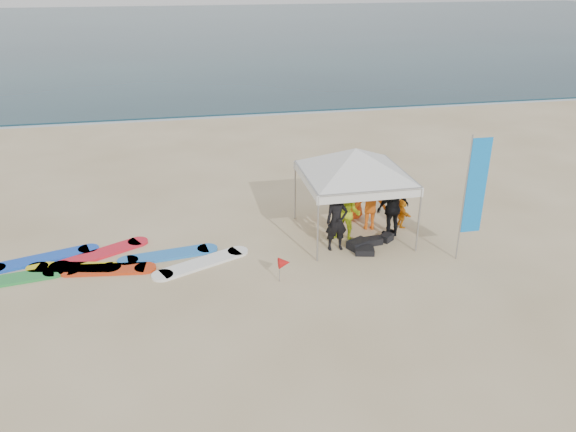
% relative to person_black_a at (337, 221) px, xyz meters
% --- Properties ---
extents(ground, '(120.00, 120.00, 0.00)m').
position_rel_person_black_a_xyz_m(ground, '(-1.23, -2.85, -0.81)').
color(ground, beige).
rests_on(ground, ground).
extents(ocean, '(160.00, 84.00, 0.08)m').
position_rel_person_black_a_xyz_m(ocean, '(-1.23, 57.15, -0.77)').
color(ocean, '#0C2633').
rests_on(ocean, ground).
extents(shoreline_foam, '(160.00, 1.20, 0.01)m').
position_rel_person_black_a_xyz_m(shoreline_foam, '(-1.23, 15.35, -0.81)').
color(shoreline_foam, silver).
rests_on(shoreline_foam, ground).
extents(person_black_a, '(0.60, 0.39, 1.63)m').
position_rel_person_black_a_xyz_m(person_black_a, '(0.00, 0.00, 0.00)').
color(person_black_a, black).
rests_on(person_black_a, ground).
extents(person_yellow, '(1.00, 0.95, 1.63)m').
position_rel_person_black_a_xyz_m(person_yellow, '(0.39, 0.41, 0.00)').
color(person_yellow, '#BAD11D').
rests_on(person_yellow, ground).
extents(person_orange_a, '(1.13, 0.81, 1.58)m').
position_rel_person_black_a_xyz_m(person_orange_a, '(1.31, 1.06, -0.02)').
color(person_orange_a, orange).
rests_on(person_orange_a, ground).
extents(person_black_b, '(1.07, 0.63, 1.71)m').
position_rel_person_black_a_xyz_m(person_black_b, '(1.75, 0.46, 0.04)').
color(person_black_b, black).
rests_on(person_black_b, ground).
extents(person_orange_b, '(1.03, 0.93, 1.77)m').
position_rel_person_black_a_xyz_m(person_orange_b, '(1.02, 1.81, 0.07)').
color(person_orange_b, '#D34412').
rests_on(person_orange_b, ground).
extents(person_seated, '(0.29, 0.82, 0.88)m').
position_rel_person_black_a_xyz_m(person_seated, '(2.27, 0.98, -0.37)').
color(person_seated, orange).
rests_on(person_seated, ground).
extents(canopy_tent, '(3.85, 3.85, 2.90)m').
position_rel_person_black_a_xyz_m(canopy_tent, '(0.70, 0.80, 1.71)').
color(canopy_tent, '#A5A5A8').
rests_on(canopy_tent, ground).
extents(feather_flag, '(0.56, 0.04, 3.33)m').
position_rel_person_black_a_xyz_m(feather_flag, '(3.18, -1.16, 1.15)').
color(feather_flag, '#A5A5A8').
rests_on(feather_flag, ground).
extents(marker_pennant, '(0.28, 0.28, 0.64)m').
position_rel_person_black_a_xyz_m(marker_pennant, '(-1.68, -1.37, -0.32)').
color(marker_pennant, '#A5A5A8').
rests_on(marker_pennant, ground).
extents(gear_pile, '(1.47, 1.04, 0.22)m').
position_rel_person_black_a_xyz_m(gear_pile, '(0.87, -0.09, -0.72)').
color(gear_pile, black).
rests_on(gear_pile, ground).
extents(surfboard_spread, '(6.37, 2.49, 0.07)m').
position_rel_person_black_a_xyz_m(surfboard_spread, '(-6.02, 0.36, -0.78)').
color(surfboard_spread, blue).
rests_on(surfboard_spread, ground).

